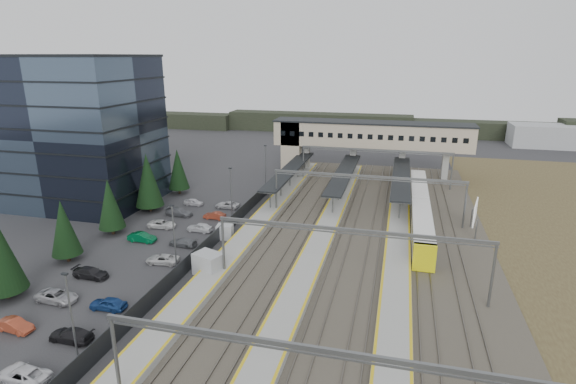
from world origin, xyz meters
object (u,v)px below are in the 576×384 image
(relay_cabin_near, at_px, (208,264))
(train, at_px, (420,210))
(footbridge, at_px, (357,137))
(relay_cabin_far, at_px, (225,232))
(billboard, at_px, (475,213))
(office_building, at_px, (75,131))

(relay_cabin_near, xyz_separation_m, train, (23.90, 23.93, 0.56))
(relay_cabin_near, distance_m, footbridge, 51.81)
(relay_cabin_near, bearing_deg, footbridge, 76.95)
(relay_cabin_far, relative_size, billboard, 0.42)
(office_building, distance_m, relay_cabin_near, 39.39)
(relay_cabin_far, bearing_deg, office_building, 162.11)
(relay_cabin_near, bearing_deg, office_building, 148.00)
(footbridge, bearing_deg, train, -64.80)
(office_building, relative_size, relay_cabin_far, 10.31)
(footbridge, bearing_deg, office_building, -145.53)
(relay_cabin_far, height_order, footbridge, footbridge)
(office_building, distance_m, train, 57.08)
(relay_cabin_near, distance_m, relay_cabin_far, 10.64)
(relay_cabin_near, relative_size, footbridge, 0.09)
(office_building, distance_m, billboard, 63.82)
(office_building, relative_size, train, 0.67)
(office_building, height_order, billboard, office_building)
(office_building, relative_size, footbridge, 0.60)
(relay_cabin_near, xyz_separation_m, billboard, (31.08, 20.30, 1.86))
(relay_cabin_far, distance_m, footbridge, 42.55)
(relay_cabin_far, bearing_deg, relay_cabin_near, -78.09)
(relay_cabin_near, distance_m, train, 33.82)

